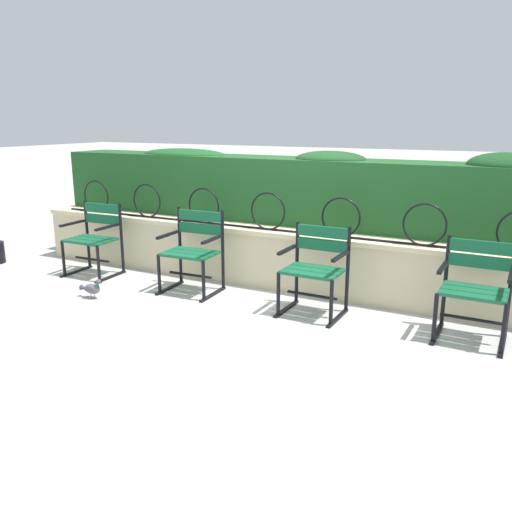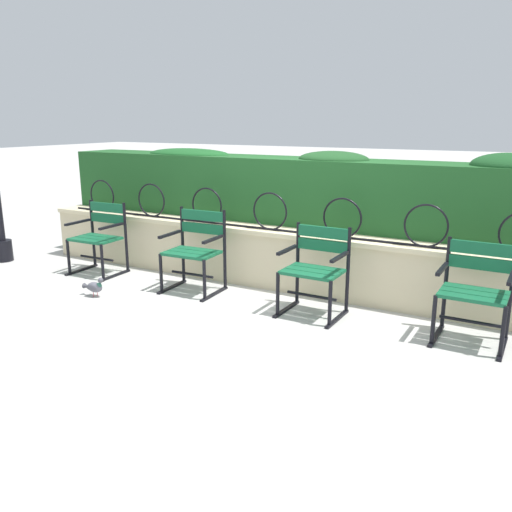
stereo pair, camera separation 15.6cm
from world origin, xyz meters
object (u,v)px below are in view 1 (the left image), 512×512
at_px(park_chair_leftmost, 95,237).
at_px(pigeon_near_chairs, 92,288).
at_px(park_chair_centre_left, 193,249).
at_px(park_chair_centre_right, 316,267).
at_px(park_chair_rightmost, 475,287).

bearing_deg(park_chair_leftmost, pigeon_near_chairs, -49.40).
bearing_deg(park_chair_centre_left, pigeon_near_chairs, -137.98).
height_order(park_chair_centre_left, park_chair_centre_right, park_chair_centre_left).
relative_size(park_chair_leftmost, park_chair_centre_left, 0.97).
bearing_deg(park_chair_centre_left, park_chair_centre_right, -1.33).
bearing_deg(park_chair_rightmost, park_chair_centre_right, -178.61).
height_order(park_chair_leftmost, park_chair_centre_left, park_chair_centre_left).
relative_size(park_chair_leftmost, park_chair_centre_right, 1.02).
distance_m(park_chair_centre_right, park_chair_rightmost, 1.44).
height_order(park_chair_centre_right, pigeon_near_chairs, park_chair_centre_right).
distance_m(park_chair_leftmost, park_chair_centre_right, 2.87).
bearing_deg(pigeon_near_chairs, park_chair_leftmost, 130.60).
bearing_deg(park_chair_leftmost, park_chair_centre_right, -0.63).
height_order(park_chair_rightmost, pigeon_near_chairs, park_chair_rightmost).
relative_size(park_chair_centre_right, pigeon_near_chairs, 2.95).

